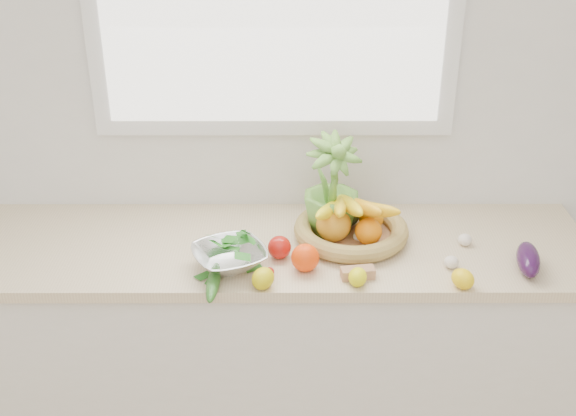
{
  "coord_description": "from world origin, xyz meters",
  "views": [
    {
      "loc": [
        0.05,
        -0.25,
        2.19
      ],
      "look_at": [
        0.05,
        1.93,
        1.05
      ],
      "focal_mm": 45.0,
      "sensor_mm": 36.0,
      "label": 1
    }
  ],
  "objects_px": {
    "potted_herb": "(332,186)",
    "cucumber": "(213,282)",
    "fruit_basket": "(350,224)",
    "eggplant": "(528,259)",
    "apple": "(279,247)",
    "colander_with_spinach": "(229,253)"
  },
  "relations": [
    {
      "from": "cucumber",
      "to": "potted_herb",
      "type": "bearing_deg",
      "value": 42.01
    },
    {
      "from": "cucumber",
      "to": "potted_herb",
      "type": "height_order",
      "value": "potted_herb"
    },
    {
      "from": "eggplant",
      "to": "cucumber",
      "type": "height_order",
      "value": "eggplant"
    },
    {
      "from": "fruit_basket",
      "to": "colander_with_spinach",
      "type": "distance_m",
      "value": 0.46
    },
    {
      "from": "potted_herb",
      "to": "fruit_basket",
      "type": "xyz_separation_m",
      "value": [
        0.07,
        -0.04,
        -0.13
      ]
    },
    {
      "from": "colander_with_spinach",
      "to": "fruit_basket",
      "type": "bearing_deg",
      "value": 26.31
    },
    {
      "from": "apple",
      "to": "fruit_basket",
      "type": "distance_m",
      "value": 0.28
    },
    {
      "from": "cucumber",
      "to": "potted_herb",
      "type": "distance_m",
      "value": 0.55
    },
    {
      "from": "eggplant",
      "to": "cucumber",
      "type": "relative_size",
      "value": 0.87
    },
    {
      "from": "eggplant",
      "to": "potted_herb",
      "type": "height_order",
      "value": "potted_herb"
    },
    {
      "from": "fruit_basket",
      "to": "colander_with_spinach",
      "type": "bearing_deg",
      "value": -153.69
    },
    {
      "from": "potted_herb",
      "to": "colander_with_spinach",
      "type": "xyz_separation_m",
      "value": [
        -0.35,
        -0.24,
        -0.13
      ]
    },
    {
      "from": "eggplant",
      "to": "cucumber",
      "type": "distance_m",
      "value": 1.04
    },
    {
      "from": "cucumber",
      "to": "fruit_basket",
      "type": "distance_m",
      "value": 0.56
    },
    {
      "from": "cucumber",
      "to": "eggplant",
      "type": "bearing_deg",
      "value": 5.87
    },
    {
      "from": "colander_with_spinach",
      "to": "eggplant",
      "type": "bearing_deg",
      "value": -0.17
    },
    {
      "from": "potted_herb",
      "to": "cucumber",
      "type": "bearing_deg",
      "value": -137.99
    },
    {
      "from": "apple",
      "to": "colander_with_spinach",
      "type": "relative_size",
      "value": 0.26
    },
    {
      "from": "apple",
      "to": "eggplant",
      "type": "xyz_separation_m",
      "value": [
        0.82,
        -0.08,
        -0.0
      ]
    },
    {
      "from": "apple",
      "to": "eggplant",
      "type": "height_order",
      "value": "apple"
    },
    {
      "from": "cucumber",
      "to": "colander_with_spinach",
      "type": "distance_m",
      "value": 0.12
    },
    {
      "from": "cucumber",
      "to": "potted_herb",
      "type": "relative_size",
      "value": 0.62
    }
  ]
}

